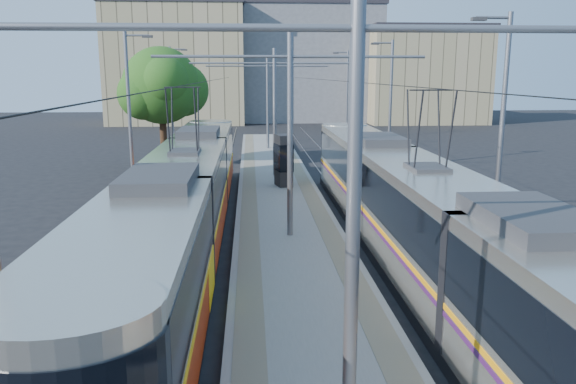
{
  "coord_description": "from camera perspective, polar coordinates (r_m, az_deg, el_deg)",
  "views": [
    {
      "loc": [
        -1.38,
        -11.26,
        5.94
      ],
      "look_at": [
        0.01,
        9.23,
        1.6
      ],
      "focal_mm": 35.0,
      "sensor_mm": 36.0,
      "label": 1
    }
  ],
  "objects": [
    {
      "name": "platform",
      "position": [
        28.88,
        -1.07,
        0.36
      ],
      "size": [
        4.0,
        50.0,
        0.3
      ],
      "primitive_type": "cube",
      "color": "gray",
      "rests_on": "ground"
    },
    {
      "name": "catenary",
      "position": [
        25.49,
        -0.79,
        8.74
      ],
      "size": [
        9.2,
        70.0,
        7.0
      ],
      "color": "slate",
      "rests_on": "platform"
    },
    {
      "name": "tree",
      "position": [
        36.25,
        -12.22,
        10.4
      ],
      "size": [
        5.23,
        4.83,
        7.6
      ],
      "color": "#382314",
      "rests_on": "ground"
    },
    {
      "name": "tram_left",
      "position": [
        19.71,
        -10.27,
        -0.66
      ],
      "size": [
        2.43,
        27.64,
        5.5
      ],
      "color": "black",
      "rests_on": "ground"
    },
    {
      "name": "ground",
      "position": [
        12.81,
        2.84,
        -15.72
      ],
      "size": [
        160.0,
        160.0,
        0.0
      ],
      "primitive_type": "plane",
      "color": "black",
      "rests_on": "ground"
    },
    {
      "name": "building_right",
      "position": [
        72.49,
        13.54,
        11.49
      ],
      "size": [
        14.28,
        10.2,
        11.57
      ],
      "color": "tan",
      "rests_on": "ground"
    },
    {
      "name": "street_lamps",
      "position": [
        32.34,
        -1.45,
        8.81
      ],
      "size": [
        15.18,
        38.22,
        8.0
      ],
      "color": "slate",
      "rests_on": "ground"
    },
    {
      "name": "tactile_strip_right",
      "position": [
        28.96,
        1.79,
        0.7
      ],
      "size": [
        0.7,
        50.0,
        0.01
      ],
      "primitive_type": "cube",
      "color": "gray",
      "rests_on": "platform"
    },
    {
      "name": "tactile_strip_left",
      "position": [
        28.82,
        -3.95,
        0.62
      ],
      "size": [
        0.7,
        50.0,
        0.01
      ],
      "primitive_type": "cube",
      "color": "gray",
      "rests_on": "platform"
    },
    {
      "name": "tram_right",
      "position": [
        16.62,
        13.69,
        -2.64
      ],
      "size": [
        2.43,
        30.05,
        5.5
      ],
      "color": "black",
      "rests_on": "ground"
    },
    {
      "name": "building_centre",
      "position": [
        75.63,
        1.76,
        12.94
      ],
      "size": [
        18.36,
        14.28,
        14.55
      ],
      "color": "gray",
      "rests_on": "ground"
    },
    {
      "name": "rails",
      "position": [
        28.91,
        -1.07,
        0.1
      ],
      "size": [
        8.71,
        70.0,
        0.03
      ],
      "color": "gray",
      "rests_on": "ground"
    },
    {
      "name": "shelter",
      "position": [
        28.6,
        -0.46,
        3.35
      ],
      "size": [
        0.98,
        1.32,
        2.62
      ],
      "rotation": [
        0.0,
        0.0,
        0.23
      ],
      "color": "black",
      "rests_on": "platform"
    },
    {
      "name": "building_left",
      "position": [
        71.79,
        -11.05,
        12.66
      ],
      "size": [
        16.32,
        12.24,
        14.23
      ],
      "color": "tan",
      "rests_on": "ground"
    }
  ]
}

